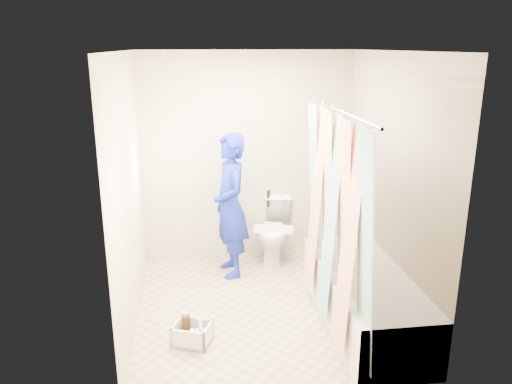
{
  "coord_description": "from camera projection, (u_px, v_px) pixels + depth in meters",
  "views": [
    {
      "loc": [
        -0.65,
        -4.29,
        2.45
      ],
      "look_at": [
        -0.02,
        0.46,
        1.03
      ],
      "focal_mm": 35.0,
      "sensor_mm": 36.0,
      "label": 1
    }
  ],
  "objects": [
    {
      "name": "wall_front",
      "position": [
        294.0,
        243.0,
        3.27
      ],
      "size": [
        2.4,
        0.02,
        2.4
      ],
      "primitive_type": "cube",
      "color": "tan",
      "rests_on": "ground"
    },
    {
      "name": "plumber",
      "position": [
        230.0,
        206.0,
        5.36
      ],
      "size": [
        0.48,
        0.64,
        1.57
      ],
      "primitive_type": "imported",
      "rotation": [
        0.0,
        0.0,
        -1.37
      ],
      "color": "#0F339C",
      "rests_on": "ground"
    },
    {
      "name": "tank_lid",
      "position": [
        273.0,
        229.0,
        5.68
      ],
      "size": [
        0.48,
        0.29,
        0.03
      ],
      "primitive_type": "cube",
      "rotation": [
        0.0,
        0.0,
        -0.22
      ],
      "color": "white",
      "rests_on": "toilet"
    },
    {
      "name": "shower_curtain",
      "position": [
        333.0,
        220.0,
        4.22
      ],
      "size": [
        0.06,
        1.75,
        1.8
      ],
      "primitive_type": "cube",
      "color": "silver",
      "rests_on": "curtain_rod"
    },
    {
      "name": "cleaning_caddy",
      "position": [
        193.0,
        335.0,
        4.23
      ],
      "size": [
        0.37,
        0.34,
        0.23
      ],
      "rotation": [
        0.0,
        0.0,
        -0.37
      ],
      "color": "silver",
      "rests_on": "ground"
    },
    {
      "name": "wall_left",
      "position": [
        129.0,
        194.0,
        4.36
      ],
      "size": [
        0.02,
        2.6,
        2.4
      ],
      "primitive_type": "cube",
      "color": "tan",
      "rests_on": "ground"
    },
    {
      "name": "ceiling",
      "position": [
        265.0,
        51.0,
        4.17
      ],
      "size": [
        2.4,
        2.6,
        0.02
      ],
      "primitive_type": "cube",
      "color": "silver",
      "rests_on": "wall_back"
    },
    {
      "name": "wall_right",
      "position": [
        391.0,
        184.0,
        4.66
      ],
      "size": [
        0.02,
        2.6,
        2.4
      ],
      "primitive_type": "cube",
      "color": "tan",
      "rests_on": "ground"
    },
    {
      "name": "toilet",
      "position": [
        274.0,
        231.0,
        5.81
      ],
      "size": [
        0.56,
        0.79,
        0.74
      ],
      "primitive_type": "imported",
      "rotation": [
        0.0,
        0.0,
        -0.22
      ],
      "color": "white",
      "rests_on": "ground"
    },
    {
      "name": "floor",
      "position": [
        264.0,
        307.0,
        4.85
      ],
      "size": [
        2.6,
        2.6,
        0.0
      ],
      "primitive_type": "plane",
      "color": "tan",
      "rests_on": "ground"
    },
    {
      "name": "curtain_rod",
      "position": [
        338.0,
        110.0,
        3.96
      ],
      "size": [
        0.02,
        1.9,
        0.02
      ],
      "primitive_type": "cylinder",
      "rotation": [
        1.57,
        0.0,
        0.0
      ],
      "color": "silver",
      "rests_on": "wall_back"
    },
    {
      "name": "wall_back",
      "position": [
        248.0,
        158.0,
        5.75
      ],
      "size": [
        2.4,
        0.02,
        2.4
      ],
      "primitive_type": "cube",
      "color": "tan",
      "rests_on": "ground"
    },
    {
      "name": "tank_internals",
      "position": [
        271.0,
        197.0,
        5.9
      ],
      "size": [
        0.18,
        0.07,
        0.24
      ],
      "color": "black",
      "rests_on": "toilet"
    },
    {
      "name": "bathtub",
      "position": [
        365.0,
        298.0,
        4.48
      ],
      "size": [
        0.7,
        1.75,
        0.5
      ],
      "color": "silver",
      "rests_on": "ground"
    }
  ]
}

